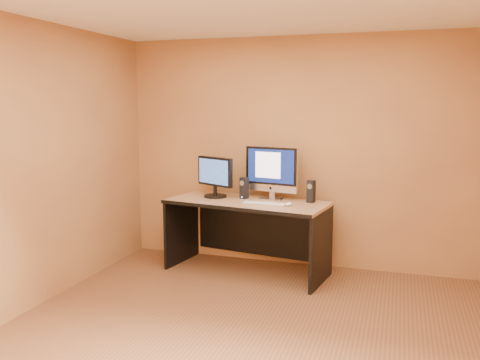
# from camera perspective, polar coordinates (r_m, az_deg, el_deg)

# --- Properties ---
(floor) EXTENTS (4.00, 4.00, 0.00)m
(floor) POSITION_cam_1_polar(r_m,az_deg,el_deg) (4.27, 0.33, -17.13)
(floor) COLOR brown
(floor) RESTS_ON ground
(walls) EXTENTS (4.00, 4.00, 2.60)m
(walls) POSITION_cam_1_polar(r_m,az_deg,el_deg) (3.89, 0.34, 0.40)
(walls) COLOR #AA7A44
(walls) RESTS_ON ground
(ceiling) EXTENTS (4.00, 4.00, 0.00)m
(ceiling) POSITION_cam_1_polar(r_m,az_deg,el_deg) (3.92, 0.36, 19.56)
(ceiling) COLOR white
(ceiling) RESTS_ON walls
(desk) EXTENTS (1.83, 1.02, 0.80)m
(desk) POSITION_cam_1_polar(r_m,az_deg,el_deg) (5.62, 0.78, -6.39)
(desk) COLOR tan
(desk) RESTS_ON ground
(imac) EXTENTS (0.65, 0.34, 0.60)m
(imac) POSITION_cam_1_polar(r_m,az_deg,el_deg) (5.60, 3.42, 0.84)
(imac) COLOR #B5B5BA
(imac) RESTS_ON desk
(second_monitor) EXTENTS (0.58, 0.46, 0.46)m
(second_monitor) POSITION_cam_1_polar(r_m,az_deg,el_deg) (5.73, -2.81, 0.32)
(second_monitor) COLOR black
(second_monitor) RESTS_ON desk
(speaker_left) EXTENTS (0.10, 0.10, 0.24)m
(speaker_left) POSITION_cam_1_polar(r_m,az_deg,el_deg) (5.66, 0.47, -0.90)
(speaker_left) COLOR black
(speaker_left) RESTS_ON desk
(speaker_right) EXTENTS (0.09, 0.09, 0.24)m
(speaker_right) POSITION_cam_1_polar(r_m,az_deg,el_deg) (5.48, 7.99, -1.28)
(speaker_right) COLOR black
(speaker_right) RESTS_ON desk
(keyboard) EXTENTS (0.47, 0.13, 0.02)m
(keyboard) POSITION_cam_1_polar(r_m,az_deg,el_deg) (5.35, 2.72, -2.65)
(keyboard) COLOR silver
(keyboard) RESTS_ON desk
(mouse) EXTENTS (0.09, 0.12, 0.04)m
(mouse) POSITION_cam_1_polar(r_m,az_deg,el_deg) (5.30, 5.50, -2.69)
(mouse) COLOR white
(mouse) RESTS_ON desk
(cable_a) EXTENTS (0.03, 0.24, 0.01)m
(cable_a) POSITION_cam_1_polar(r_m,az_deg,el_deg) (5.68, 4.77, -2.07)
(cable_a) COLOR black
(cable_a) RESTS_ON desk
(cable_b) EXTENTS (0.12, 0.16, 0.01)m
(cable_b) POSITION_cam_1_polar(r_m,az_deg,el_deg) (5.76, 3.41, -1.89)
(cable_b) COLOR black
(cable_b) RESTS_ON desk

